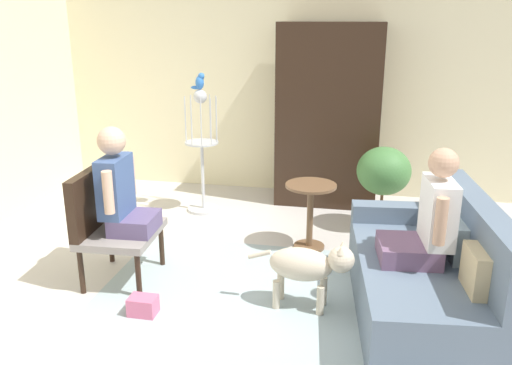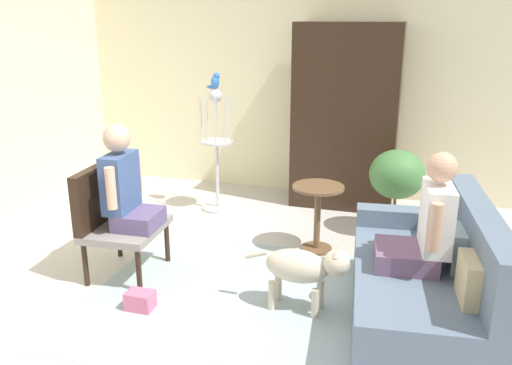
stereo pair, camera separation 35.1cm
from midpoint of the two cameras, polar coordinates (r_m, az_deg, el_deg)
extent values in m
plane|color=beige|center=(4.32, -1.76, -11.81)|extent=(7.22, 7.22, 0.00)
cube|color=beige|center=(6.49, 3.70, 11.56)|extent=(6.62, 0.12, 2.89)
cube|color=#9EB2B7|center=(4.18, -1.82, -12.81)|extent=(2.62, 2.11, 0.01)
cube|color=slate|center=(4.05, 14.84, -10.97)|extent=(1.06, 1.76, 0.45)
cube|color=slate|center=(3.94, 20.49, -5.15)|extent=(0.35, 1.69, 0.45)
cube|color=slate|center=(4.60, 13.73, -3.24)|extent=(0.91, 0.27, 0.15)
cube|color=#C6B284|center=(3.57, 19.96, -8.95)|extent=(0.13, 0.33, 0.28)
cube|color=#9EB2B7|center=(3.98, 18.38, -5.97)|extent=(0.13, 0.33, 0.28)
cylinder|color=black|center=(4.79, -12.22, -6.65)|extent=(0.04, 0.04, 0.38)
cylinder|color=black|center=(4.31, -14.87, -9.69)|extent=(0.04, 0.04, 0.38)
cylinder|color=black|center=(4.97, -17.34, -6.17)|extent=(0.04, 0.04, 0.38)
cylinder|color=black|center=(4.51, -20.45, -9.00)|extent=(0.04, 0.04, 0.38)
cube|color=gray|center=(4.55, -16.43, -5.32)|extent=(0.61, 0.70, 0.06)
cube|color=black|center=(4.56, -19.53, -1.83)|extent=(0.12, 0.68, 0.50)
cube|color=#694D6C|center=(3.90, 13.59, -7.16)|extent=(0.45, 0.44, 0.14)
cube|color=white|center=(3.82, 16.56, -3.08)|extent=(0.22, 0.42, 0.46)
sphere|color=tan|center=(3.71, 17.02, 2.00)|extent=(0.20, 0.20, 0.20)
cylinder|color=tan|center=(3.58, 16.64, -4.07)|extent=(0.08, 0.08, 0.32)
cylinder|color=tan|center=(4.03, 15.42, -1.57)|extent=(0.08, 0.08, 0.32)
cube|color=#5E4F7A|center=(4.46, -15.12, -4.26)|extent=(0.36, 0.40, 0.14)
cube|color=#3F598C|center=(4.42, -17.11, -0.40)|extent=(0.20, 0.39, 0.48)
sphere|color=#DDB293|center=(4.33, -17.55, 4.29)|extent=(0.22, 0.22, 0.22)
cylinder|color=#DDB293|center=(4.60, -15.50, 0.73)|extent=(0.08, 0.08, 0.34)
cylinder|color=#DDB293|center=(4.20, -17.95, -1.06)|extent=(0.08, 0.08, 0.34)
cylinder|color=brown|center=(4.87, 3.89, -0.35)|extent=(0.47, 0.47, 0.02)
cylinder|color=brown|center=(4.97, 3.82, -3.86)|extent=(0.06, 0.06, 0.61)
cylinder|color=brown|center=(5.09, 3.75, -6.92)|extent=(0.29, 0.29, 0.03)
ellipsoid|color=beige|center=(3.97, 2.30, -8.82)|extent=(0.49, 0.28, 0.25)
sphere|color=beige|center=(3.89, 6.60, -8.30)|extent=(0.19, 0.19, 0.19)
cone|color=beige|center=(3.90, 6.76, -6.71)|extent=(0.06, 0.06, 0.06)
cone|color=beige|center=(3.81, 6.53, -7.29)|extent=(0.06, 0.06, 0.06)
cylinder|color=beige|center=(4.03, -2.13, -7.78)|extent=(0.18, 0.05, 0.10)
cylinder|color=beige|center=(4.12, 4.80, -11.60)|extent=(0.06, 0.06, 0.23)
cylinder|color=beige|center=(3.99, 4.39, -12.62)|extent=(0.06, 0.06, 0.23)
cylinder|color=beige|center=(4.18, 0.24, -11.05)|extent=(0.06, 0.06, 0.23)
cylinder|color=beige|center=(4.06, -0.33, -12.03)|extent=(0.06, 0.06, 0.23)
cylinder|color=silver|center=(6.08, -7.30, -2.85)|extent=(0.36, 0.36, 0.03)
cylinder|color=silver|center=(5.96, -7.43, 0.52)|extent=(0.04, 0.04, 0.78)
cylinder|color=silver|center=(5.86, -7.59, 4.26)|extent=(0.37, 0.37, 0.02)
cylinder|color=silver|center=(5.75, -6.03, 6.69)|extent=(0.01, 0.01, 0.49)
cylinder|color=silver|center=(5.86, -6.04, 6.88)|extent=(0.01, 0.01, 0.49)
cylinder|color=silver|center=(5.94, -6.67, 7.02)|extent=(0.01, 0.01, 0.49)
cylinder|color=silver|center=(5.98, -7.67, 7.04)|extent=(0.01, 0.01, 0.49)
cylinder|color=silver|center=(5.95, -8.67, 6.94)|extent=(0.01, 0.01, 0.49)
cylinder|color=silver|center=(5.86, -9.32, 6.76)|extent=(0.01, 0.01, 0.49)
cylinder|color=silver|center=(5.76, -9.36, 6.57)|extent=(0.01, 0.01, 0.49)
cylinder|color=silver|center=(5.67, -8.75, 6.43)|extent=(0.01, 0.01, 0.49)
cylinder|color=silver|center=(5.63, -7.71, 6.40)|extent=(0.01, 0.01, 0.49)
cylinder|color=silver|center=(5.66, -6.66, 6.50)|extent=(0.01, 0.01, 0.49)
sphere|color=silver|center=(5.76, -7.79, 9.14)|extent=(0.15, 0.15, 0.15)
ellipsoid|color=blue|center=(5.75, -7.85, 10.59)|extent=(0.09, 0.10, 0.15)
sphere|color=blue|center=(5.73, -7.68, 11.26)|extent=(0.07, 0.07, 0.07)
cone|color=#D8BF4C|center=(5.72, -7.35, 11.26)|extent=(0.03, 0.02, 0.02)
ellipsoid|color=blue|center=(5.76, -8.21, 10.06)|extent=(0.12, 0.03, 0.04)
cylinder|color=#996047|center=(5.59, 11.47, -3.93)|extent=(0.34, 0.34, 0.21)
cylinder|color=brown|center=(5.52, 11.60, -1.94)|extent=(0.03, 0.03, 0.20)
ellipsoid|color=#43783D|center=(5.43, 11.80, 1.21)|extent=(0.54, 0.54, 0.49)
cube|color=black|center=(6.11, 6.17, 7.15)|extent=(1.15, 0.56, 2.06)
cube|color=#D8668C|center=(4.13, -14.51, -12.77)|extent=(0.20, 0.15, 0.14)
camera|label=1|loc=(0.18, -92.45, -0.77)|focal=37.19mm
camera|label=2|loc=(0.18, 87.55, 0.77)|focal=37.19mm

